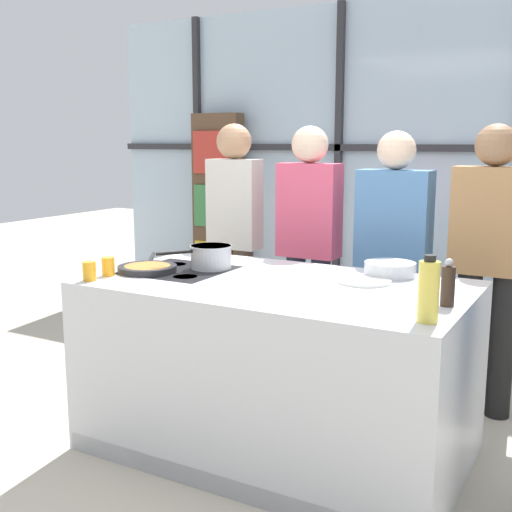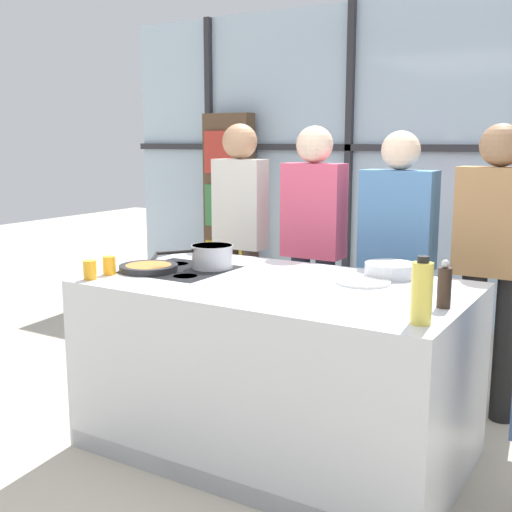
{
  "view_description": "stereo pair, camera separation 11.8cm",
  "coord_description": "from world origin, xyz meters",
  "px_view_note": "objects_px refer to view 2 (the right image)",
  "views": [
    {
      "loc": [
        1.45,
        -2.81,
        1.6
      ],
      "look_at": [
        -0.18,
        0.1,
        1.0
      ],
      "focal_mm": 45.0,
      "sensor_mm": 36.0,
      "label": 1
    },
    {
      "loc": [
        1.55,
        -2.75,
        1.6
      ],
      "look_at": [
        -0.18,
        0.1,
        1.0
      ],
      "focal_mm": 45.0,
      "sensor_mm": 36.0,
      "label": 2
    }
  ],
  "objects_px": {
    "frying_pan": "(149,267)",
    "juice_glass_far": "(109,266)",
    "juice_glass_near": "(90,270)",
    "spectator_center_left": "(313,237)",
    "saucepan": "(212,256)",
    "spectator_far_left": "(240,226)",
    "spectator_center_right": "(397,250)",
    "oil_bottle": "(422,292)",
    "white_plate": "(363,282)",
    "spectator_far_right": "(494,255)",
    "pepper_grinder": "(444,286)",
    "mixing_bowl": "(391,269)"
  },
  "relations": [
    {
      "from": "juice_glass_far",
      "to": "pepper_grinder",
      "type": "bearing_deg",
      "value": 7.77
    },
    {
      "from": "spectator_center_left",
      "to": "juice_glass_far",
      "type": "bearing_deg",
      "value": 66.54
    },
    {
      "from": "spectator_center_right",
      "to": "pepper_grinder",
      "type": "distance_m",
      "value": 1.21
    },
    {
      "from": "juice_glass_far",
      "to": "spectator_far_left",
      "type": "bearing_deg",
      "value": 90.23
    },
    {
      "from": "spectator_center_right",
      "to": "mixing_bowl",
      "type": "relative_size",
      "value": 6.16
    },
    {
      "from": "frying_pan",
      "to": "juice_glass_far",
      "type": "distance_m",
      "value": 0.22
    },
    {
      "from": "spectator_far_right",
      "to": "juice_glass_near",
      "type": "distance_m",
      "value": 2.23
    },
    {
      "from": "spectator_far_left",
      "to": "frying_pan",
      "type": "distance_m",
      "value": 1.12
    },
    {
      "from": "spectator_far_left",
      "to": "pepper_grinder",
      "type": "xyz_separation_m",
      "value": [
        1.71,
        -1.06,
        -0.02
      ]
    },
    {
      "from": "mixing_bowl",
      "to": "oil_bottle",
      "type": "distance_m",
      "value": 0.88
    },
    {
      "from": "frying_pan",
      "to": "juice_glass_near",
      "type": "bearing_deg",
      "value": -108.62
    },
    {
      "from": "frying_pan",
      "to": "oil_bottle",
      "type": "bearing_deg",
      "value": -8.84
    },
    {
      "from": "oil_bottle",
      "to": "spectator_far_right",
      "type": "bearing_deg",
      "value": 89.78
    },
    {
      "from": "spectator_center_left",
      "to": "saucepan",
      "type": "height_order",
      "value": "spectator_center_left"
    },
    {
      "from": "juice_glass_near",
      "to": "pepper_grinder",
      "type": "bearing_deg",
      "value": 12.33
    },
    {
      "from": "spectator_center_left",
      "to": "oil_bottle",
      "type": "xyz_separation_m",
      "value": [
        1.13,
        -1.36,
        0.05
      ]
    },
    {
      "from": "mixing_bowl",
      "to": "oil_bottle",
      "type": "bearing_deg",
      "value": -62.92
    },
    {
      "from": "frying_pan",
      "to": "juice_glass_near",
      "type": "xyz_separation_m",
      "value": [
        -0.11,
        -0.33,
        0.03
      ]
    },
    {
      "from": "spectator_center_right",
      "to": "oil_bottle",
      "type": "xyz_separation_m",
      "value": [
        0.56,
        -1.36,
        0.08
      ]
    },
    {
      "from": "spectator_center_right",
      "to": "oil_bottle",
      "type": "height_order",
      "value": "spectator_center_right"
    },
    {
      "from": "spectator_far_left",
      "to": "spectator_far_right",
      "type": "bearing_deg",
      "value": -180.0
    },
    {
      "from": "saucepan",
      "to": "pepper_grinder",
      "type": "relative_size",
      "value": 1.84
    },
    {
      "from": "frying_pan",
      "to": "spectator_center_left",
      "type": "bearing_deg",
      "value": 67.81
    },
    {
      "from": "spectator_center_right",
      "to": "juice_glass_near",
      "type": "distance_m",
      "value": 1.83
    },
    {
      "from": "white_plate",
      "to": "pepper_grinder",
      "type": "height_order",
      "value": "pepper_grinder"
    },
    {
      "from": "mixing_bowl",
      "to": "juice_glass_near",
      "type": "distance_m",
      "value": 1.56
    },
    {
      "from": "oil_bottle",
      "to": "pepper_grinder",
      "type": "distance_m",
      "value": 0.29
    },
    {
      "from": "spectator_center_right",
      "to": "white_plate",
      "type": "relative_size",
      "value": 6.13
    },
    {
      "from": "frying_pan",
      "to": "juice_glass_far",
      "type": "xyz_separation_m",
      "value": [
        -0.11,
        -0.19,
        0.03
      ]
    },
    {
      "from": "juice_glass_near",
      "to": "juice_glass_far",
      "type": "relative_size",
      "value": 1.0
    },
    {
      "from": "spectator_far_left",
      "to": "white_plate",
      "type": "bearing_deg",
      "value": 147.23
    },
    {
      "from": "frying_pan",
      "to": "pepper_grinder",
      "type": "bearing_deg",
      "value": 1.61
    },
    {
      "from": "spectator_center_left",
      "to": "juice_glass_near",
      "type": "bearing_deg",
      "value": 68.61
    },
    {
      "from": "spectator_center_left",
      "to": "white_plate",
      "type": "distance_m",
      "value": 1.05
    },
    {
      "from": "mixing_bowl",
      "to": "juice_glass_far",
      "type": "bearing_deg",
      "value": -151.05
    },
    {
      "from": "frying_pan",
      "to": "pepper_grinder",
      "type": "xyz_separation_m",
      "value": [
        1.59,
        0.04,
        0.07
      ]
    },
    {
      "from": "white_plate",
      "to": "juice_glass_far",
      "type": "bearing_deg",
      "value": -157.97
    },
    {
      "from": "spectator_center_right",
      "to": "pepper_grinder",
      "type": "height_order",
      "value": "spectator_center_right"
    },
    {
      "from": "mixing_bowl",
      "to": "oil_bottle",
      "type": "height_order",
      "value": "oil_bottle"
    },
    {
      "from": "mixing_bowl",
      "to": "juice_glass_near",
      "type": "height_order",
      "value": "juice_glass_near"
    },
    {
      "from": "spectator_center_right",
      "to": "spectator_far_right",
      "type": "xyz_separation_m",
      "value": [
        0.57,
        0.0,
        0.03
      ]
    },
    {
      "from": "spectator_far_right",
      "to": "pepper_grinder",
      "type": "height_order",
      "value": "spectator_far_right"
    },
    {
      "from": "spectator_far_left",
      "to": "spectator_center_right",
      "type": "relative_size",
      "value": 1.03
    },
    {
      "from": "spectator_far_right",
      "to": "pepper_grinder",
      "type": "xyz_separation_m",
      "value": [
        0.0,
        -1.06,
        0.03
      ]
    },
    {
      "from": "juice_glass_near",
      "to": "mixing_bowl",
      "type": "bearing_deg",
      "value": 33.47
    },
    {
      "from": "spectator_center_right",
      "to": "juice_glass_far",
      "type": "bearing_deg",
      "value": 48.91
    },
    {
      "from": "oil_bottle",
      "to": "juice_glass_far",
      "type": "relative_size",
      "value": 2.75
    },
    {
      "from": "spectator_far_left",
      "to": "spectator_center_left",
      "type": "height_order",
      "value": "spectator_far_left"
    },
    {
      "from": "juice_glass_far",
      "to": "mixing_bowl",
      "type": "bearing_deg",
      "value": 28.95
    },
    {
      "from": "spectator_far_right",
      "to": "frying_pan",
      "type": "height_order",
      "value": "spectator_far_right"
    }
  ]
}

